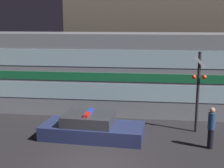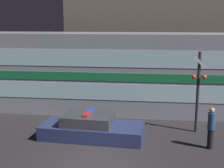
{
  "view_description": "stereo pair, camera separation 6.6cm",
  "coord_description": "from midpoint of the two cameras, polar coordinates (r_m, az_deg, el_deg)",
  "views": [
    {
      "loc": [
        1.99,
        -10.65,
        5.28
      ],
      "look_at": [
        0.05,
        4.98,
        2.05
      ],
      "focal_mm": 50.0,
      "sensor_mm": 36.0,
      "label": 1
    },
    {
      "loc": [
        2.06,
        -10.64,
        5.28
      ],
      "look_at": [
        0.05,
        4.98,
        2.05
      ],
      "focal_mm": 50.0,
      "sensor_mm": 36.0,
      "label": 2
    }
  ],
  "objects": [
    {
      "name": "train",
      "position": [
        18.24,
        2.9,
        2.1
      ],
      "size": [
        20.28,
        3.22,
        4.56
      ],
      "color": "gray",
      "rests_on": "ground_plane"
    },
    {
      "name": "building_left",
      "position": [
        24.99,
        6.19,
        9.57
      ],
      "size": [
        11.86,
        4.62,
        8.87
      ],
      "color": "#726656",
      "rests_on": "ground_plane"
    },
    {
      "name": "police_car",
      "position": [
        14.4,
        -3.63,
        -8.03
      ],
      "size": [
        4.74,
        2.21,
        1.23
      ],
      "rotation": [
        0.0,
        0.0,
        -0.06
      ],
      "color": "navy",
      "rests_on": "ground_plane"
    },
    {
      "name": "pedestrian",
      "position": [
        13.68,
        17.78,
        -7.63
      ],
      "size": [
        0.3,
        0.3,
        1.77
      ],
      "color": "black",
      "rests_on": "ground_plane"
    },
    {
      "name": "ground_plane",
      "position": [
        12.06,
        -3.19,
        -14.42
      ],
      "size": [
        120.0,
        120.0,
        0.0
      ],
      "primitive_type": "plane",
      "color": "#262326"
    },
    {
      "name": "crossing_signal_near",
      "position": [
        15.17,
        15.58,
        -0.88
      ],
      "size": [
        0.69,
        0.32,
        3.87
      ],
      "color": "#2D2D33",
      "rests_on": "ground_plane"
    }
  ]
}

